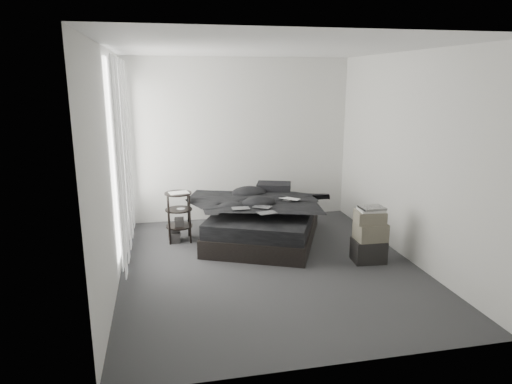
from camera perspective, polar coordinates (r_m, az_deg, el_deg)
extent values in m
cube|color=#343437|center=(5.78, 1.66, -9.13)|extent=(3.60, 4.20, 0.01)
cube|color=white|center=(5.32, 1.86, 17.56)|extent=(3.60, 4.20, 0.01)
cube|color=silver|center=(7.43, -2.08, 6.49)|extent=(3.60, 0.01, 2.60)
cube|color=silver|center=(3.45, 9.99, -2.51)|extent=(3.60, 0.01, 2.60)
cube|color=silver|center=(5.28, -17.62, 2.77)|extent=(0.01, 4.20, 2.60)
cube|color=silver|center=(6.08, 18.53, 4.10)|extent=(0.01, 4.20, 2.60)
cube|color=white|center=(6.15, -16.70, 4.82)|extent=(0.02, 2.00, 2.30)
cube|color=white|center=(6.16, -16.20, 4.21)|extent=(0.06, 2.12, 2.48)
cube|color=black|center=(6.61, 1.01, -4.94)|extent=(2.02, 2.24, 0.25)
cube|color=black|center=(6.54, 1.02, -3.09)|extent=(1.95, 2.17, 0.20)
imported|color=black|center=(6.44, 0.95, -1.46)|extent=(1.88, 1.98, 0.21)
cube|color=black|center=(7.18, 1.77, -0.21)|extent=(0.66, 0.57, 0.12)
cube|color=black|center=(7.12, 2.24, 0.67)|extent=(0.60, 0.50, 0.12)
imported|color=silver|center=(6.44, 4.07, -0.40)|extent=(0.35, 0.34, 0.02)
cube|color=black|center=(6.04, -1.94, -1.43)|extent=(0.24, 0.16, 0.01)
cube|color=black|center=(6.10, 0.80, -1.20)|extent=(0.28, 0.26, 0.01)
cube|color=black|center=(5.83, 1.40, -1.88)|extent=(0.26, 0.19, 0.01)
cylinder|color=black|center=(6.60, -9.60, -3.11)|extent=(0.39, 0.39, 0.70)
cube|color=white|center=(6.50, -9.63, -0.12)|extent=(0.30, 0.25, 0.01)
cube|color=black|center=(6.65, -10.10, -5.48)|extent=(0.15, 0.22, 0.15)
cube|color=black|center=(6.02, 13.88, -7.09)|extent=(0.42, 0.34, 0.29)
cube|color=#666050|center=(5.93, 14.13, -4.80)|extent=(0.37, 0.30, 0.22)
cube|color=#666050|center=(5.87, 14.05, -3.04)|extent=(0.39, 0.33, 0.15)
cube|color=silver|center=(5.85, 14.19, -2.17)|extent=(0.32, 0.26, 0.03)
cube|color=silver|center=(5.84, 14.31, -1.92)|extent=(0.30, 0.24, 0.03)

